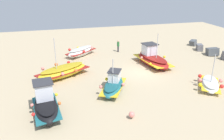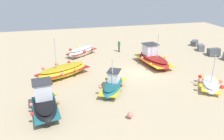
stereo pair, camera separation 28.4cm
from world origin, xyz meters
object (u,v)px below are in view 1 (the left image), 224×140
Objects in this scene: fishing_boat_1 at (152,59)px; person_walking at (118,45)px; mooring_buoy_0 at (132,115)px; fishing_boat_3 at (46,104)px; fishing_boat_5 at (63,71)px; fishing_boat_4 at (210,84)px; fishing_boat_0 at (114,85)px; fishing_boat_2 at (81,51)px.

fishing_boat_1 is 6.30m from person_walking.
fishing_boat_1 is 10.29× the size of mooring_buoy_0.
fishing_boat_3 is 6.95m from fishing_boat_5.
person_walking is (-5.81, -2.42, 0.19)m from fishing_boat_1.
fishing_boat_1 is at bearing 54.30° from fishing_boat_4.
fishing_boat_0 is 11.77m from person_walking.
fishing_boat_0 is 0.74× the size of fishing_boat_5.
fishing_boat_5 is (-6.76, 1.63, -0.23)m from fishing_boat_3.
mooring_buoy_0 is (8.97, 4.26, -0.25)m from fishing_boat_5.
fishing_boat_0 is at bearing -76.22° from fishing_boat_5.
fishing_boat_1 is at bearing 104.59° from person_walking.
fishing_boat_4 reaches higher than person_walking.
mooring_buoy_0 is at bearing -123.50° from fishing_boat_2.
mooring_buoy_0 is at bearing -117.43° from fishing_boat_3.
fishing_boat_3 is at bearing -147.64° from fishing_boat_2.
fishing_boat_5 is 10.59× the size of mooring_buoy_0.
person_walking is at bearing 14.14° from fishing_boat_1.
fishing_boat_3 is 14.53m from fishing_boat_4.
fishing_boat_2 is 2.70× the size of person_walking.
fishing_boat_2 is 1.01× the size of fishing_boat_3.
fishing_boat_0 is at bearing -75.26° from fishing_boat_3.
fishing_boat_2 is 5.16m from person_walking.
fishing_boat_3 is (7.63, -11.88, 0.08)m from fishing_boat_1.
fishing_boat_0 is 4.50m from mooring_buoy_0.
fishing_boat_4 reaches higher than fishing_boat_2.
fishing_boat_3 is 16.44m from person_walking.
fishing_boat_1 is 1.32× the size of fishing_boat_3.
person_walking is (-13.45, 9.46, 0.11)m from fishing_boat_3.
fishing_boat_5 is (-4.48, -4.14, -0.02)m from fishing_boat_0.
fishing_boat_1 is at bearing -75.07° from fishing_boat_2.
fishing_boat_1 reaches higher than person_walking.
fishing_boat_3 is (13.07, -4.33, 0.24)m from fishing_boat_2.
mooring_buoy_0 is (4.49, 0.12, -0.27)m from fishing_boat_0.
fishing_boat_1 reaches higher than fishing_boat_4.
fishing_boat_1 reaches higher than mooring_buoy_0.
person_walking is at bearing 10.27° from fishing_boat_0.
fishing_boat_5 is at bearing 86.40° from fishing_boat_1.
person_walking is (-11.17, 3.69, 0.32)m from fishing_boat_0.
fishing_boat_2 is 15.36m from mooring_buoy_0.
fishing_boat_5 is at bearing 98.37° from fishing_boat_4.
fishing_boat_1 is 11.53m from mooring_buoy_0.
fishing_boat_2 is at bearing -25.15° from fishing_boat_3.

